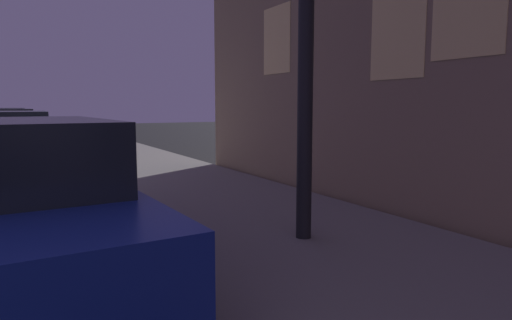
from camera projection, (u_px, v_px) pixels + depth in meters
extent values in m
cube|color=navy|center=(2.00, 225.00, 3.69)|extent=(2.00, 4.22, 0.64)
cylinder|color=black|center=(89.00, 210.00, 5.28)|extent=(0.25, 0.67, 0.66)
cylinder|color=black|center=(166.00, 283.00, 3.10)|extent=(0.25, 0.67, 0.66)
cube|color=silver|center=(4.00, 155.00, 8.95)|extent=(1.96, 4.64, 0.64)
cube|color=#1E2328|center=(2.00, 126.00, 8.81)|extent=(1.66, 2.24, 0.56)
cylinder|color=black|center=(51.00, 157.00, 10.65)|extent=(0.24, 0.67, 0.66)
cylinder|color=black|center=(60.00, 173.00, 8.13)|extent=(0.24, 0.67, 0.66)
cube|color=black|center=(4.00, 135.00, 14.93)|extent=(1.95, 4.21, 0.64)
cube|color=#1E2328|center=(3.00, 117.00, 14.86)|extent=(1.69, 2.23, 0.56)
cylinder|color=black|center=(34.00, 139.00, 16.54)|extent=(0.23, 0.66, 0.66)
cylinder|color=black|center=(40.00, 144.00, 14.31)|extent=(0.23, 0.66, 0.66)
cube|color=#B7B7BF|center=(5.00, 127.00, 20.08)|extent=(1.90, 4.21, 0.64)
cube|color=#1E2328|center=(4.00, 114.00, 20.08)|extent=(1.62, 2.14, 0.56)
cylinder|color=black|center=(25.00, 131.00, 21.66)|extent=(0.24, 0.67, 0.66)
cylinder|color=black|center=(30.00, 134.00, 19.47)|extent=(0.24, 0.67, 0.66)
cylinder|color=black|center=(306.00, 1.00, 4.52)|extent=(0.16, 0.16, 4.86)
cube|color=#F2D17F|center=(278.00, 40.00, 8.19)|extent=(0.06, 0.90, 1.20)
cube|color=#F2D17F|center=(399.00, 31.00, 5.69)|extent=(0.06, 0.90, 1.20)
cube|color=#F2D17F|center=(470.00, 1.00, 4.81)|extent=(0.06, 0.90, 1.20)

